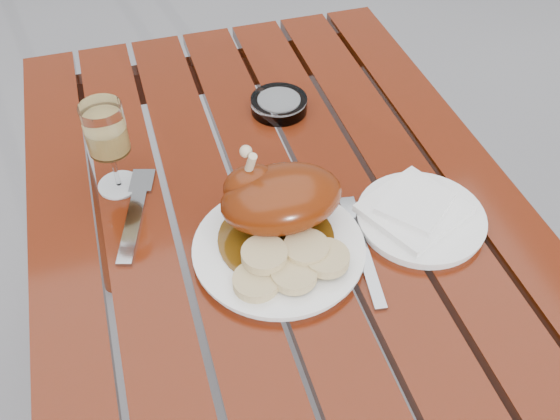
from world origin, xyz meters
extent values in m
cube|color=#661B0C|center=(0.00, 0.00, 0.38)|extent=(0.80, 1.20, 0.75)
cylinder|color=white|center=(-0.03, -0.09, 0.76)|extent=(0.28, 0.28, 0.02)
cylinder|color=#543209|center=(-0.03, -0.07, 0.77)|extent=(0.18, 0.18, 0.00)
ellipsoid|color=maroon|center=(-0.01, -0.04, 0.82)|extent=(0.19, 0.13, 0.09)
ellipsoid|color=maroon|center=(-0.05, -0.01, 0.83)|extent=(0.09, 0.06, 0.07)
cylinder|color=#C6B28C|center=(-0.06, -0.01, 0.85)|extent=(0.03, 0.04, 0.10)
cylinder|color=tan|center=(-0.08, -0.15, 0.77)|extent=(0.07, 0.07, 0.02)
cylinder|color=tan|center=(-0.03, -0.15, 0.78)|extent=(0.07, 0.07, 0.02)
cylinder|color=tan|center=(0.03, -0.14, 0.78)|extent=(0.07, 0.07, 0.02)
cylinder|color=tan|center=(0.00, -0.12, 0.79)|extent=(0.07, 0.07, 0.02)
cylinder|color=tan|center=(-0.06, -0.12, 0.79)|extent=(0.07, 0.07, 0.02)
cylinder|color=tan|center=(-0.25, 0.14, 0.83)|extent=(0.08, 0.08, 0.17)
cylinder|color=white|center=(0.21, -0.09, 0.76)|extent=(0.24, 0.24, 0.02)
cube|color=white|center=(0.20, -0.08, 0.77)|extent=(0.19, 0.18, 0.01)
cylinder|color=#B2B7BC|center=(0.08, 0.26, 0.76)|extent=(0.14, 0.14, 0.03)
cube|color=gray|center=(-0.23, 0.05, 0.75)|extent=(0.08, 0.19, 0.01)
cube|color=gray|center=(0.09, -0.13, 0.75)|extent=(0.05, 0.19, 0.01)
camera|label=1|loc=(-0.21, -0.68, 1.48)|focal=40.00mm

